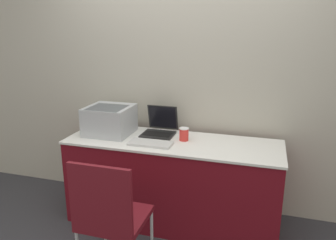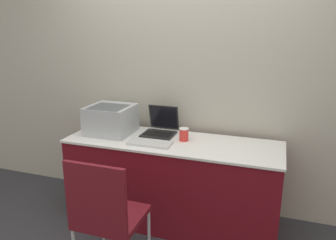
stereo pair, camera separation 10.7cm
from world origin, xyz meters
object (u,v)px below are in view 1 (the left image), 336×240
object	(u,v)px
laptop_left	(160,128)
coffee_cup	(184,134)
external_keyboard	(151,143)
printer	(110,119)
chair	(110,213)

from	to	relation	value
laptop_left	coffee_cup	world-z (taller)	laptop_left
laptop_left	external_keyboard	distance (m)	0.30
printer	laptop_left	xyz separation A→B (m)	(0.45, 0.13, -0.08)
printer	chair	distance (m)	1.04
coffee_cup	chair	bearing A→B (deg)	-109.03
external_keyboard	chair	world-z (taller)	chair
printer	external_keyboard	bearing A→B (deg)	-20.54
printer	external_keyboard	size ratio (longest dim) A/B	1.09
laptop_left	chair	bearing A→B (deg)	-92.27
external_keyboard	laptop_left	bearing A→B (deg)	93.00
chair	printer	bearing A→B (deg)	115.43
printer	coffee_cup	bearing A→B (deg)	0.88
laptop_left	external_keyboard	world-z (taller)	laptop_left
external_keyboard	coffee_cup	distance (m)	0.31
laptop_left	chair	size ratio (longest dim) A/B	0.33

